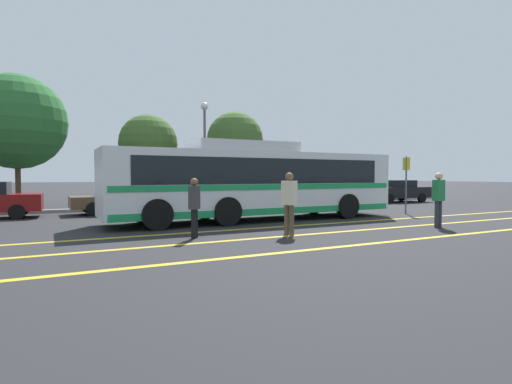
{
  "coord_description": "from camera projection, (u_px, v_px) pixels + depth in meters",
  "views": [
    {
      "loc": [
        -6.36,
        -14.02,
        1.72
      ],
      "look_at": [
        0.66,
        -0.24,
        1.1
      ],
      "focal_mm": 28.0,
      "sensor_mm": 36.0,
      "label": 1
    }
  ],
  "objects": [
    {
      "name": "ground_plane",
      "position": [
        238.0,
        220.0,
        15.44
      ],
      "size": [
        220.0,
        220.0,
        0.0
      ],
      "primitive_type": "plane",
      "color": "#262628"
    },
    {
      "name": "lane_strip_0",
      "position": [
        285.0,
        226.0,
        13.57
      ],
      "size": [
        31.45,
        0.2,
        0.01
      ],
      "primitive_type": "cube",
      "rotation": [
        0.0,
        0.0,
        1.57
      ],
      "color": "gold",
      "rests_on": "ground_plane"
    },
    {
      "name": "lane_strip_1",
      "position": [
        318.0,
        234.0,
        11.88
      ],
      "size": [
        31.45,
        0.2,
        0.01
      ],
      "primitive_type": "cube",
      "rotation": [
        0.0,
        0.0,
        1.57
      ],
      "color": "gold",
      "rests_on": "ground_plane"
    },
    {
      "name": "lane_strip_2",
      "position": [
        367.0,
        244.0,
        10.04
      ],
      "size": [
        31.45,
        0.2,
        0.01
      ],
      "primitive_type": "cube",
      "rotation": [
        0.0,
        0.0,
        1.57
      ],
      "color": "gold",
      "rests_on": "ground_plane"
    },
    {
      "name": "curb_strip",
      "position": [
        197.0,
        206.0,
        21.82
      ],
      "size": [
        39.45,
        0.36,
        0.15
      ],
      "primitive_type": "cube",
      "color": "#99999E",
      "rests_on": "ground_plane"
    },
    {
      "name": "transit_bus",
      "position": [
        256.0,
        181.0,
        15.46
      ],
      "size": [
        11.78,
        2.7,
        3.01
      ],
      "rotation": [
        0.0,
        0.0,
        -1.56
      ],
      "color": "silver",
      "rests_on": "ground_plane"
    },
    {
      "name": "parked_car_1",
      "position": [
        122.0,
        198.0,
        18.32
      ],
      "size": [
        4.56,
        1.91,
        1.37
      ],
      "rotation": [
        0.0,
        0.0,
        -1.53
      ],
      "color": "#4C3823",
      "rests_on": "ground_plane"
    },
    {
      "name": "parked_car_2",
      "position": [
        231.0,
        194.0,
        20.84
      ],
      "size": [
        4.82,
        2.28,
        1.58
      ],
      "rotation": [
        0.0,
        0.0,
        1.65
      ],
      "color": "maroon",
      "rests_on": "ground_plane"
    },
    {
      "name": "parked_car_3",
      "position": [
        325.0,
        192.0,
        23.93
      ],
      "size": [
        4.89,
        2.13,
        1.45
      ],
      "rotation": [
        0.0,
        0.0,
        -1.53
      ],
      "color": "black",
      "rests_on": "ground_plane"
    },
    {
      "name": "parked_car_4",
      "position": [
        396.0,
        191.0,
        26.25
      ],
      "size": [
        4.44,
        2.24,
        1.44
      ],
      "rotation": [
        0.0,
        0.0,
        1.51
      ],
      "color": "black",
      "rests_on": "ground_plane"
    },
    {
      "name": "pedestrian_0",
      "position": [
        194.0,
        204.0,
        10.97
      ],
      "size": [
        0.42,
        0.47,
        1.66
      ],
      "rotation": [
        0.0,
        0.0,
        4.1
      ],
      "color": "black",
      "rests_on": "ground_plane"
    },
    {
      "name": "pedestrian_1",
      "position": [
        439.0,
        196.0,
        13.23
      ],
      "size": [
        0.45,
        0.28,
        1.83
      ],
      "rotation": [
        0.0,
        0.0,
        0.15
      ],
      "color": "#2D2D33",
      "rests_on": "ground_plane"
    },
    {
      "name": "pedestrian_2",
      "position": [
        289.0,
        199.0,
        11.49
      ],
      "size": [
        0.39,
        0.47,
        1.82
      ],
      "rotation": [
        0.0,
        0.0,
        2.07
      ],
      "color": "brown",
      "rests_on": "ground_plane"
    },
    {
      "name": "bus_stop_sign",
      "position": [
        406.0,
        178.0,
        18.01
      ],
      "size": [
        0.07,
        0.4,
        2.6
      ],
      "rotation": [
        0.0,
        0.0,
        -1.56
      ],
      "color": "#59595E",
      "rests_on": "ground_plane"
    },
    {
      "name": "street_lamp",
      "position": [
        205.0,
        135.0,
        22.76
      ],
      "size": [
        0.44,
        0.44,
        5.92
      ],
      "color": "#59595E",
      "rests_on": "ground_plane"
    },
    {
      "name": "tree_0",
      "position": [
        148.0,
        144.0,
        24.14
      ],
      "size": [
        3.5,
        3.5,
        5.44
      ],
      "color": "#513823",
      "rests_on": "ground_plane"
    },
    {
      "name": "tree_1",
      "position": [
        235.0,
        140.0,
        24.67
      ],
      "size": [
        3.48,
        3.48,
        5.67
      ],
      "color": "#513823",
      "rests_on": "ground_plane"
    },
    {
      "name": "tree_2",
      "position": [
        17.0,
        122.0,
        21.92
      ],
      "size": [
        5.2,
        5.2,
        7.3
      ],
      "color": "#513823",
      "rests_on": "ground_plane"
    }
  ]
}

